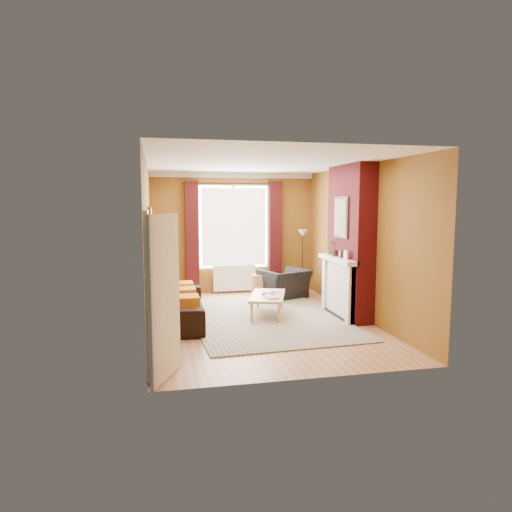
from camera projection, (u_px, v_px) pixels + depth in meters
name	position (u px, v px, depth m)	size (l,w,h in m)	color
ground	(259.00, 321.00, 8.19)	(5.50, 5.50, 0.00)	#946743
room_walls	(289.00, 243.00, 8.42)	(3.82, 5.54, 2.83)	brown
striped_rug	(266.00, 318.00, 8.35)	(2.87, 3.85, 0.02)	#2E667E
sofa	(178.00, 304.00, 8.09)	(2.25, 0.88, 0.66)	black
armchair	(284.00, 284.00, 10.15)	(0.98, 0.86, 0.64)	black
coffee_table	(268.00, 297.00, 8.55)	(0.94, 1.33, 0.40)	#D6B47B
wicker_stool	(261.00, 286.00, 10.22)	(0.46, 0.46, 0.52)	olive
floor_lamp	(303.00, 243.00, 10.60)	(0.27, 0.27, 1.49)	black
book_a	(265.00, 298.00, 8.21)	(0.22, 0.30, 0.03)	#999999
book_b	(268.00, 291.00, 8.86)	(0.22, 0.30, 0.02)	#999999
mug	(273.00, 294.00, 8.39)	(0.11, 0.11, 0.10)	#999999
tv_remote	(264.00, 294.00, 8.58)	(0.12, 0.18, 0.02)	#28282A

